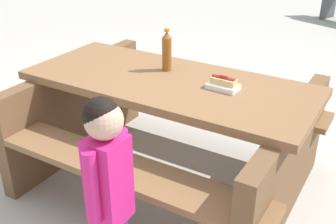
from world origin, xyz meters
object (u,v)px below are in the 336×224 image
Objects in this scene: picnic_table at (168,123)px; hotdog_tray at (223,84)px; soda_bottle at (167,51)px; child_in_coat at (108,180)px.

hotdog_tray is at bearing -8.49° from picnic_table.
child_in_coat is at bearing -85.73° from soda_bottle.
picnic_table is 1.99× the size of child_in_coat.
child_in_coat is at bearing -88.22° from picnic_table.
soda_bottle reaches higher than hotdog_tray.
child_in_coat reaches higher than hotdog_tray.
soda_bottle reaches higher than picnic_table.
soda_bottle is at bearing 153.33° from hotdog_tray.
child_in_coat is (0.08, -1.12, -0.21)m from soda_bottle.
soda_bottle is 0.26× the size of child_in_coat.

